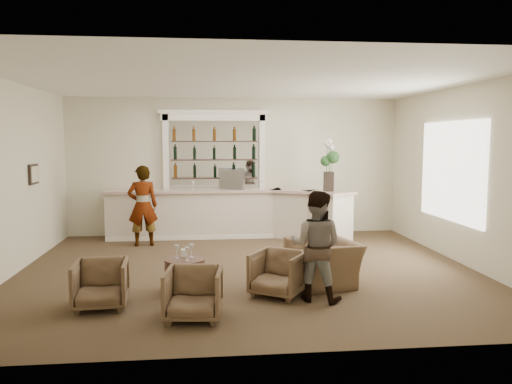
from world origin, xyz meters
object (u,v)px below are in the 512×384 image
Objects in this scene: guest at (316,246)px; espresso_machine at (233,180)px; armchair_left at (101,284)px; armchair_center at (194,294)px; sommelier at (143,206)px; bar_counter at (230,213)px; armchair_far at (323,262)px; flower_vase at (329,162)px; cocktail_table at (185,275)px; armchair_right at (278,273)px.

espresso_machine is at bearing -52.69° from guest.
armchair_center is at bearing -27.68° from armchair_left.
sommelier is at bearing 110.71° from armchair_center.
guest is at bearing -67.53° from espresso_machine.
bar_counter reaches higher than armchair_far.
guest is 2.17× the size of armchair_center.
armchair_left is 1.00× the size of armchair_center.
sommelier reaches higher than armchair_left.
flower_vase reaches higher than espresso_machine.
armchair_far is (3.31, 0.79, 0.02)m from armchair_left.
guest is (1.89, -0.62, 0.54)m from cocktail_table.
guest is 3.04m from armchair_left.
guest is 3.01× the size of espresso_machine.
espresso_machine is (-0.92, 4.77, 0.58)m from guest.
sommelier reaches higher than cocktail_table.
sommelier is 1.51× the size of flower_vase.
flower_vase is at bearing -3.96° from espresso_machine.
armchair_left is (-3.01, -0.03, -0.46)m from guest.
guest is (0.99, -4.73, 0.22)m from bar_counter.
sommelier is at bearing -147.98° from espresso_machine.
cocktail_table is 0.57× the size of armchair_far.
bar_counter is at bearing 88.46° from armchair_center.
armchair_far is (1.29, -3.97, -0.22)m from bar_counter.
guest is at bearing 25.33° from armchair_center.
sommelier reaches higher than armchair_center.
bar_counter is at bearing 128.54° from armchair_right.
cocktail_table is 0.84× the size of armchair_right.
armchair_far is at bearing 40.16° from armchair_center.
armchair_center is 0.67× the size of armchair_far.
armchair_left is 2.52m from armchair_right.
flower_vase reaches higher than sommelier.
flower_vase reaches higher than armchair_center.
armchair_right reaches higher than armchair_left.
flower_vase is (4.24, 4.20, 1.46)m from armchair_left.
flower_vase is (3.12, 3.56, 1.54)m from cocktail_table.
sommelier is 1.63× the size of armchair_far.
bar_counter is at bearing 77.73° from cocktail_table.
armchair_center is 1.50m from armchair_right.
sommelier is 2.42× the size of armchair_left.
armchair_far is 3.82m from flower_vase.
armchair_far reaches higher than armchair_left.
armchair_center is 1.00× the size of armchair_right.
armchair_far reaches higher than armchair_right.
bar_counter is 4.50m from armchair_right.
flower_vase reaches higher than armchair_right.
armchair_right is 0.95m from armchair_far.
flower_vase is at bearing 172.67° from sommelier.
armchair_center is at bearing 45.35° from guest.
cocktail_table is at bearing -131.24° from flower_vase.
guest is 2.17× the size of armchair_right.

